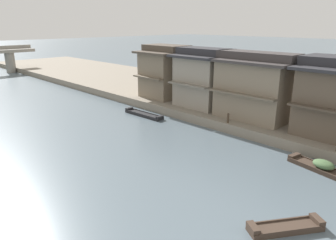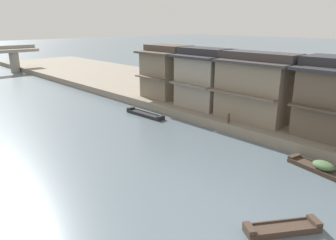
{
  "view_description": "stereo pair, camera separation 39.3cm",
  "coord_description": "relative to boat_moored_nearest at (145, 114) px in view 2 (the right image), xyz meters",
  "views": [
    {
      "loc": [
        -14.4,
        4.46,
        9.47
      ],
      "look_at": [
        2.55,
        21.87,
        1.96
      ],
      "focal_mm": 33.6,
      "sensor_mm": 36.0,
      "label": 1
    },
    {
      "loc": [
        -14.11,
        4.19,
        9.47
      ],
      "look_at": [
        2.55,
        21.87,
        1.96
      ],
      "focal_mm": 33.6,
      "sensor_mm": 36.0,
      "label": 2
    }
  ],
  "objects": [
    {
      "name": "mooring_post_dock_far",
      "position": [
        2.08,
        -9.29,
        1.16
      ],
      "size": [
        0.2,
        0.2,
        0.88
      ],
      "primitive_type": "cylinder",
      "color": "#473828",
      "rests_on": "riverbank_right"
    },
    {
      "name": "house_waterfront_narrow",
      "position": [
        5.37,
        -3.67,
        3.74
      ],
      "size": [
        5.65,
        5.92,
        6.14
      ],
      "color": "gray",
      "rests_on": "riverbank_right"
    },
    {
      "name": "boat_moored_second",
      "position": [
        -7.67,
        -19.6,
        0.02
      ],
      "size": [
        3.54,
        2.76,
        0.49
      ],
      "color": "#423328",
      "rests_on": "ground"
    },
    {
      "name": "riverbank_right",
      "position": [
        10.73,
        0.7,
        0.29
      ],
      "size": [
        18.0,
        110.0,
        0.87
      ],
      "primitive_type": "cube",
      "color": "gray",
      "rests_on": "ground"
    },
    {
      "name": "boat_moored_nearest",
      "position": [
        0.0,
        0.0,
        0.0
      ],
      "size": [
        1.19,
        5.17,
        0.46
      ],
      "color": "#232326",
      "rests_on": "ground"
    },
    {
      "name": "house_waterfront_tall",
      "position": [
        5.15,
        -9.95,
        3.72
      ],
      "size": [
        5.21,
        7.48,
        6.14
      ],
      "color": "gray",
      "rests_on": "riverbank_right"
    },
    {
      "name": "house_waterfront_far",
      "position": [
        5.74,
        2.5,
        3.74
      ],
      "size": [
        6.4,
        5.42,
        6.14
      ],
      "color": "#7F705B",
      "rests_on": "riverbank_right"
    },
    {
      "name": "boat_moored_far",
      "position": [
        0.06,
        -18.43,
        0.13
      ],
      "size": [
        2.05,
        4.89,
        0.8
      ],
      "color": "#423328",
      "rests_on": "ground"
    }
  ]
}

